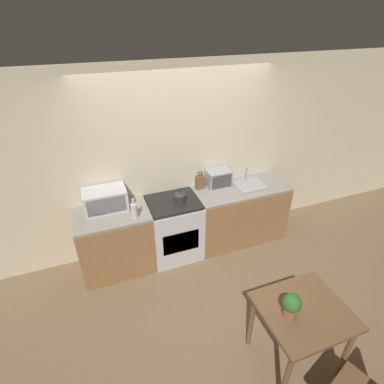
# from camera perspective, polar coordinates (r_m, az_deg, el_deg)

# --- Properties ---
(ground_plane) EXTENTS (16.00, 16.00, 0.00)m
(ground_plane) POSITION_cam_1_polar(r_m,az_deg,el_deg) (4.03, 3.81, -18.41)
(ground_plane) COLOR brown
(wall_back) EXTENTS (10.00, 0.06, 2.60)m
(wall_back) POSITION_cam_1_polar(r_m,az_deg,el_deg) (4.13, -2.38, 5.90)
(wall_back) COLOR beige
(wall_back) RESTS_ON ground_plane
(counter_left_run) EXTENTS (0.93, 0.62, 0.90)m
(counter_left_run) POSITION_cam_1_polar(r_m,az_deg,el_deg) (4.15, -14.30, -9.08)
(counter_left_run) COLOR olive
(counter_left_run) RESTS_ON ground_plane
(counter_right_run) EXTENTS (1.36, 0.62, 0.90)m
(counter_right_run) POSITION_cam_1_polar(r_m,az_deg,el_deg) (4.59, 8.90, -3.97)
(counter_right_run) COLOR olive
(counter_right_run) RESTS_ON ground_plane
(stove_range) EXTENTS (0.69, 0.62, 0.90)m
(stove_range) POSITION_cam_1_polar(r_m,az_deg,el_deg) (4.25, -3.42, -6.87)
(stove_range) COLOR silver
(stove_range) RESTS_ON ground_plane
(kettle) EXTENTS (0.16, 0.16, 0.17)m
(kettle) POSITION_cam_1_polar(r_m,az_deg,el_deg) (3.95, -2.32, -0.85)
(kettle) COLOR #2D2D2D
(kettle) RESTS_ON stove_range
(microwave) EXTENTS (0.53, 0.32, 0.28)m
(microwave) POSITION_cam_1_polar(r_m,az_deg,el_deg) (3.91, -16.20, -1.42)
(microwave) COLOR silver
(microwave) RESTS_ON counter_left_run
(bottle) EXTENTS (0.08, 0.08, 0.27)m
(bottle) POSITION_cam_1_polar(r_m,az_deg,el_deg) (3.69, -10.95, -3.48)
(bottle) COLOR silver
(bottle) RESTS_ON counter_left_run
(knife_block) EXTENTS (0.12, 0.07, 0.27)m
(knife_block) POSITION_cam_1_polar(r_m,az_deg,el_deg) (4.21, 1.50, 1.89)
(knife_block) COLOR brown
(knife_block) RESTS_ON counter_right_run
(toaster_oven) EXTENTS (0.34, 0.24, 0.25)m
(toaster_oven) POSITION_cam_1_polar(r_m,az_deg,el_deg) (4.29, 5.04, 2.65)
(toaster_oven) COLOR #999BA0
(toaster_oven) RESTS_ON counter_right_run
(sink_basin) EXTENTS (0.41, 0.35, 0.24)m
(sink_basin) POSITION_cam_1_polar(r_m,az_deg,el_deg) (4.41, 10.87, 1.41)
(sink_basin) COLOR #999BA0
(sink_basin) RESTS_ON counter_right_run
(dining_table) EXTENTS (0.79, 0.71, 0.76)m
(dining_table) POSITION_cam_1_polar(r_m,az_deg,el_deg) (3.17, 20.27, -21.51)
(dining_table) COLOR brown
(dining_table) RESTS_ON ground_plane
(potted_plant) EXTENTS (0.17, 0.17, 0.24)m
(potted_plant) POSITION_cam_1_polar(r_m,az_deg,el_deg) (2.90, 18.40, -19.76)
(potted_plant) COLOR #9E5B3D
(potted_plant) RESTS_ON dining_table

